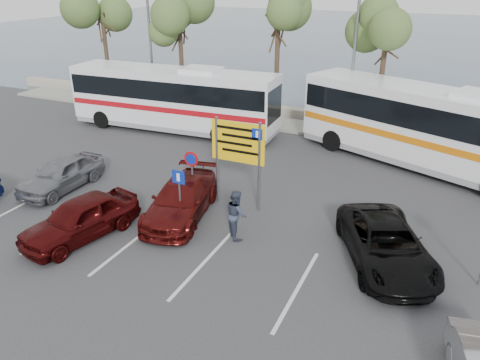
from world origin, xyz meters
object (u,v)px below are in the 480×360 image
at_px(car_red, 80,218).
at_px(coach_bus_right, 431,131).
at_px(car_maroon, 181,200).
at_px(street_lamp_left, 150,41).
at_px(pedestrian_far, 236,214).
at_px(coach_bus_left, 174,101).
at_px(street_lamp_right, 354,55).
at_px(suv_black, 386,244).
at_px(car_silver_a, 61,174).
at_px(direction_sign, 238,149).

bearing_deg(car_red, coach_bus_right, 61.57).
height_order(coach_bus_right, car_maroon, coach_bus_right).
relative_size(street_lamp_left, pedestrian_far, 4.47).
relative_size(car_maroon, pedestrian_far, 2.69).
distance_m(street_lamp_left, coach_bus_left, 5.42).
distance_m(street_lamp_right, coach_bus_left, 10.36).
bearing_deg(pedestrian_far, car_red, 72.00).
xyz_separation_m(street_lamp_left, suv_black, (17.00, -12.02, -3.91)).
distance_m(street_lamp_right, car_silver_a, 15.87).
height_order(direction_sign, coach_bus_right, coach_bus_right).
bearing_deg(car_red, pedestrian_far, 38.24).
xyz_separation_m(street_lamp_right, suv_black, (4.00, -12.02, -3.91)).
height_order(street_lamp_left, car_maroon, street_lamp_left).
relative_size(car_silver_a, pedestrian_far, 2.30).
distance_m(direction_sign, car_maroon, 2.91).
height_order(direction_sign, car_red, direction_sign).
distance_m(street_lamp_right, pedestrian_far, 13.10).
bearing_deg(street_lamp_left, pedestrian_far, -46.33).
bearing_deg(pedestrian_far, car_silver_a, 43.63).
bearing_deg(coach_bus_left, car_silver_a, -90.64).
bearing_deg(pedestrian_far, coach_bus_right, -73.31).
height_order(street_lamp_right, coach_bus_left, street_lamp_right).
bearing_deg(coach_bus_left, car_maroon, -56.75).
relative_size(street_lamp_right, car_red, 1.85).
height_order(direction_sign, coach_bus_left, coach_bus_left).
bearing_deg(coach_bus_right, pedestrian_far, -120.28).
bearing_deg(pedestrian_far, street_lamp_right, -47.81).
bearing_deg(pedestrian_far, street_lamp_left, 0.65).
distance_m(street_lamp_left, pedestrian_far, 17.70).
height_order(coach_bus_left, car_maroon, coach_bus_left).
bearing_deg(pedestrian_far, direction_sign, -19.67).
bearing_deg(coach_bus_right, street_lamp_right, 146.14).
bearing_deg(street_lamp_left, coach_bus_right, -9.79).
relative_size(street_lamp_left, coach_bus_right, 0.62).
height_order(street_lamp_left, suv_black, street_lamp_left).
relative_size(direction_sign, pedestrian_far, 2.01).
relative_size(direction_sign, coach_bus_right, 0.28).
xyz_separation_m(street_lamp_right, pedestrian_far, (-1.05, -12.52, -3.70)).
relative_size(coach_bus_left, suv_black, 2.48).
height_order(coach_bus_left, car_red, coach_bus_left).
relative_size(coach_bus_left, car_red, 2.86).
bearing_deg(car_red, suv_black, 28.92).
distance_m(direction_sign, coach_bus_right, 9.79).
bearing_deg(street_lamp_right, car_maroon, -106.67).
bearing_deg(street_lamp_right, coach_bus_left, -162.37).
distance_m(street_lamp_left, car_silver_a, 13.08).
xyz_separation_m(car_red, pedestrian_far, (4.95, 2.31, 0.16)).
height_order(coach_bus_left, pedestrian_far, coach_bus_left).
bearing_deg(street_lamp_left, suv_black, -35.26).
relative_size(street_lamp_right, coach_bus_left, 0.65).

